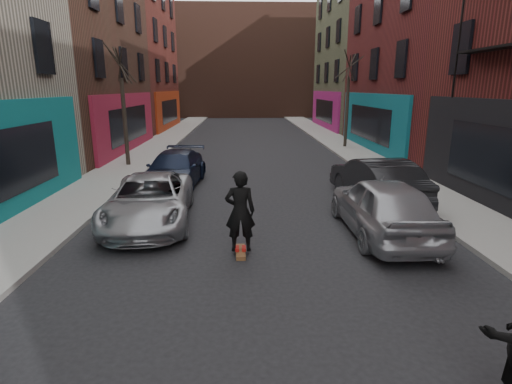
{
  "coord_description": "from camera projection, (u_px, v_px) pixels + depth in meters",
  "views": [
    {
      "loc": [
        -0.51,
        -1.78,
        3.84
      ],
      "look_at": [
        -0.21,
        6.76,
        1.6
      ],
      "focal_mm": 28.0,
      "sensor_mm": 36.0,
      "label": 1
    }
  ],
  "objects": [
    {
      "name": "parked_right_end",
      "position": [
        376.0,
        180.0,
        13.57
      ],
      "size": [
        2.21,
        4.92,
        1.57
      ],
      "primitive_type": "imported",
      "rotation": [
        0.0,
        0.0,
        3.26
      ],
      "color": "black",
      "rests_on": "ground"
    },
    {
      "name": "sidewalk_left",
      "position": [
        170.0,
        137.0,
        31.49
      ],
      "size": [
        2.5,
        84.0,
        0.13
      ],
      "primitive_type": "cube",
      "color": "gray",
      "rests_on": "ground"
    },
    {
      "name": "tree_right_far",
      "position": [
        348.0,
        93.0,
        25.23
      ],
      "size": [
        2.0,
        2.0,
        6.8
      ],
      "primitive_type": null,
      "color": "black",
      "rests_on": "sidewalk_right"
    },
    {
      "name": "parked_left_end",
      "position": [
        175.0,
        170.0,
        15.78
      ],
      "size": [
        2.28,
        4.91,
        1.39
      ],
      "primitive_type": "imported",
      "rotation": [
        0.0,
        0.0,
        -0.07
      ],
      "color": "black",
      "rests_on": "ground"
    },
    {
      "name": "building_far",
      "position": [
        245.0,
        64.0,
        55.07
      ],
      "size": [
        40.0,
        10.0,
        14.0
      ],
      "primitive_type": "cube",
      "color": "#47281E",
      "rests_on": "ground"
    },
    {
      "name": "parked_left_far",
      "position": [
        150.0,
        200.0,
        11.51
      ],
      "size": [
        2.69,
        5.16,
        1.39
      ],
      "primitive_type": "imported",
      "rotation": [
        0.0,
        0.0,
        0.08
      ],
      "color": "#97999F",
      "rests_on": "ground"
    },
    {
      "name": "parked_right_far",
      "position": [
        383.0,
        206.0,
        10.57
      ],
      "size": [
        1.95,
        4.73,
        1.6
      ],
      "primitive_type": "imported",
      "rotation": [
        0.0,
        0.0,
        3.15
      ],
      "color": "#999AA1",
      "rests_on": "ground"
    },
    {
      "name": "skateboard",
      "position": [
        241.0,
        252.0,
        9.49
      ],
      "size": [
        0.24,
        0.81,
        0.1
      ],
      "primitive_type": "cube",
      "rotation": [
        0.0,
        0.0,
        0.02
      ],
      "color": "brown",
      "rests_on": "ground"
    },
    {
      "name": "tree_left_far",
      "position": [
        123.0,
        98.0,
        19.05
      ],
      "size": [
        2.0,
        2.0,
        6.5
      ],
      "primitive_type": null,
      "color": "black",
      "rests_on": "sidewalk_left"
    },
    {
      "name": "sidewalk_right",
      "position": [
        327.0,
        136.0,
        31.91
      ],
      "size": [
        2.5,
        84.0,
        0.13
      ],
      "primitive_type": "cube",
      "color": "gray",
      "rests_on": "ground"
    },
    {
      "name": "skateboarder",
      "position": [
        240.0,
        211.0,
        9.23
      ],
      "size": [
        0.71,
        0.48,
        1.93
      ],
      "primitive_type": "imported",
      "rotation": [
        0.0,
        0.0,
        3.17
      ],
      "color": "black",
      "rests_on": "skateboard"
    }
  ]
}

